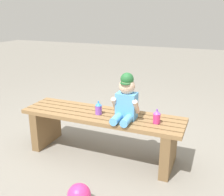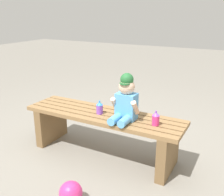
{
  "view_description": "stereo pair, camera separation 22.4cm",
  "coord_description": "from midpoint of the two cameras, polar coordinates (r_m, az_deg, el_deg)",
  "views": [
    {
      "loc": [
        0.93,
        -2.02,
        1.31
      ],
      "look_at": [
        0.12,
        -0.05,
        0.6
      ],
      "focal_mm": 42.18,
      "sensor_mm": 36.0,
      "label": 1
    },
    {
      "loc": [
        1.13,
        -1.92,
        1.31
      ],
      "look_at": [
        0.12,
        -0.05,
        0.6
      ],
      "focal_mm": 42.18,
      "sensor_mm": 36.0,
      "label": 2
    }
  ],
  "objects": [
    {
      "name": "ground_plane",
      "position": [
        2.58,
        0.65,
        -12.05
      ],
      "size": [
        16.0,
        16.0,
        0.0
      ],
      "primitive_type": "plane",
      "color": "gray"
    },
    {
      "name": "park_bench",
      "position": [
        2.45,
        0.68,
        -6.37
      ],
      "size": [
        1.49,
        0.4,
        0.42
      ],
      "color": "olive",
      "rests_on": "ground_plane"
    },
    {
      "name": "child_figure",
      "position": [
        2.21,
        5.88,
        -0.49
      ],
      "size": [
        0.23,
        0.27,
        0.4
      ],
      "color": "#59A5E5",
      "rests_on": "park_bench"
    },
    {
      "name": "sippy_cup_left",
      "position": [
        2.37,
        -0.0,
        -2.13
      ],
      "size": [
        0.06,
        0.06,
        0.12
      ],
      "color": "#8C4CCC",
      "rests_on": "park_bench"
    },
    {
      "name": "sippy_cup_right",
      "position": [
        2.18,
        12.39,
        -4.4
      ],
      "size": [
        0.06,
        0.06,
        0.12
      ],
      "color": "#E5337F",
      "rests_on": "park_bench"
    },
    {
      "name": "toy_ball",
      "position": [
        1.98,
        -5.56,
        -19.89
      ],
      "size": [
        0.17,
        0.17,
        0.17
      ],
      "primitive_type": "sphere",
      "color": "#E5337F",
      "rests_on": "ground_plane"
    }
  ]
}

